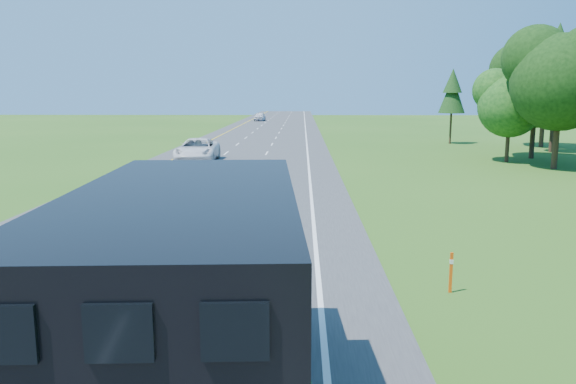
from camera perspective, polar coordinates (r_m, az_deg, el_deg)
name	(u,v)px	position (r m, az deg, el deg)	size (l,w,h in m)	color
road	(239,161)	(44.73, -5.00, 3.13)	(15.00, 260.00, 0.04)	#38383A
lane_markings	(239,161)	(44.73, -5.00, 3.17)	(11.15, 260.00, 0.01)	yellow
horse_truck	(196,305)	(8.60, -9.37, -11.30)	(3.34, 9.25, 4.03)	black
white_suv	(198,150)	(44.69, -9.18, 4.23)	(3.01, 6.52, 1.81)	silver
far_car	(260,117)	(111.93, -2.89, 7.66)	(1.94, 4.81, 1.64)	silver
delineator	(451,271)	(15.81, 16.22, -7.73)	(0.09, 0.05, 1.12)	#FF4E0D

